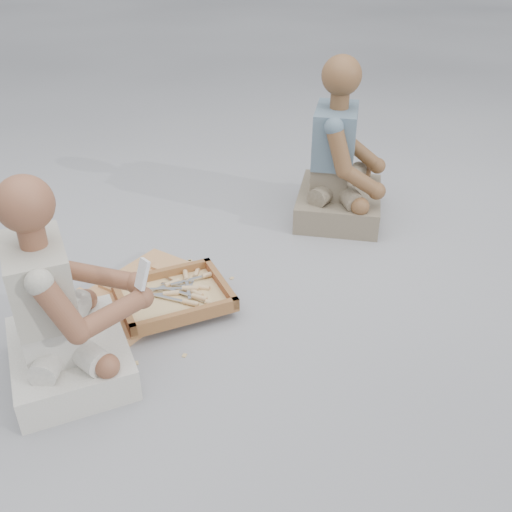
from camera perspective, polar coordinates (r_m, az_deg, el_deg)
ground at (r=2.34m, az=2.75°, el=-7.89°), size 60.00×60.00×0.00m
carved_panel at (r=2.59m, az=-11.32°, el=-3.63°), size 0.70×0.59×0.04m
tool_tray at (r=2.47m, az=-8.23°, el=-4.08°), size 0.52×0.45×0.06m
chisel_0 at (r=2.48m, az=-8.98°, el=-3.74°), size 0.21×0.11×0.02m
chisel_1 at (r=2.49m, az=-7.09°, el=-3.21°), size 0.20×0.13×0.02m
chisel_2 at (r=2.41m, az=-7.01°, el=-4.57°), size 0.14×0.19×0.02m
chisel_3 at (r=2.60m, az=-6.08°, el=-1.90°), size 0.17×0.17×0.02m
chisel_4 at (r=2.41m, az=-4.77°, el=-4.68°), size 0.11×0.21×0.02m
chisel_5 at (r=2.44m, az=-6.13°, el=-4.03°), size 0.13×0.20×0.02m
chisel_6 at (r=2.56m, az=-7.00°, el=-2.21°), size 0.10×0.21×0.02m
chisel_7 at (r=2.57m, az=-5.10°, el=-1.96°), size 0.22×0.05×0.02m
chisel_8 at (r=2.51m, az=-5.92°, el=-3.09°), size 0.17×0.17×0.02m
chisel_9 at (r=2.49m, az=-6.38°, el=-3.50°), size 0.08×0.22×0.02m
chisel_10 at (r=2.54m, az=-8.81°, el=-2.85°), size 0.22×0.03×0.02m
wood_chip_0 at (r=2.40m, az=-12.92°, el=-7.56°), size 0.02×0.02×0.00m
wood_chip_1 at (r=2.59m, az=-8.79°, el=-3.93°), size 0.02×0.02×0.00m
wood_chip_2 at (r=2.50m, az=-2.90°, el=-4.89°), size 0.02×0.02×0.00m
wood_chip_3 at (r=2.26m, az=-7.17°, el=-9.84°), size 0.02×0.02×0.00m
wood_chip_4 at (r=2.73m, az=-15.11°, el=-2.74°), size 0.02×0.02×0.00m
wood_chip_5 at (r=2.54m, az=-9.87°, el=-4.86°), size 0.02×0.02×0.00m
wood_chip_6 at (r=2.70m, az=-6.94°, el=-2.12°), size 0.02×0.02×0.00m
wood_chip_7 at (r=2.82m, az=-6.72°, el=-0.52°), size 0.02×0.02×0.00m
wood_chip_8 at (r=2.83m, az=-6.60°, el=-0.45°), size 0.02×0.02×0.00m
wood_chip_9 at (r=2.25m, az=-11.88°, el=-10.42°), size 0.02×0.02×0.00m
wood_chip_10 at (r=2.68m, az=-2.44°, el=-2.23°), size 0.02×0.02×0.00m
craftsman at (r=2.12m, az=-19.03°, el=-5.41°), size 0.57×0.57×0.79m
companion at (r=3.16m, az=8.35°, el=8.86°), size 0.71×0.71×0.88m
mobile_phone at (r=2.04m, az=-11.30°, el=-1.79°), size 0.06×0.05×0.11m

